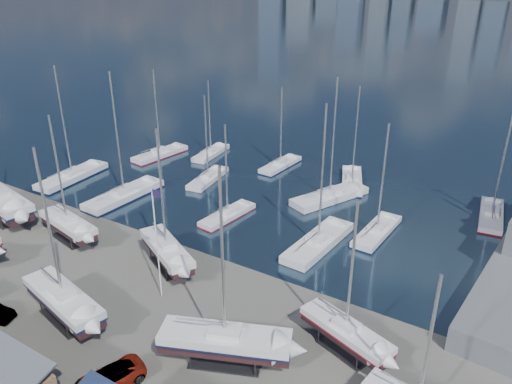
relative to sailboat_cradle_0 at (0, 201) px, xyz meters
The scene contains 21 objects.
ground 25.05m from the sailboat_cradle_0, ahead, with size 1400.00×1400.00×0.00m, color #605E59.
sailboat_cradle_0 is the anchor object (origin of this frame).
sailboat_cradle_2 11.68m from the sailboat_cradle_0, ahead, with size 9.19×4.15×14.61m.
sailboat_cradle_3 24.63m from the sailboat_cradle_0, 21.37° to the right, with size 10.32×4.79×16.09m.
sailboat_cradle_4 25.01m from the sailboat_cradle_0, ahead, with size 9.23×6.42×14.91m.
sailboat_cradle_5 38.33m from the sailboat_cradle_0, ahead, with size 10.63×6.59×16.61m.
sailboat_cradle_6 45.37m from the sailboat_cradle_0, ahead, with size 8.58×4.86×13.57m.
sailboat_moored_0 12.90m from the sailboat_cradle_0, 100.53° to the left, with size 4.11×11.76×17.26m.
sailboat_moored_1 26.82m from the sailboat_cradle_0, 85.82° to the left, with size 4.07×10.24×14.89m.
sailboat_moored_2 32.75m from the sailboat_cradle_0, 74.58° to the left, with size 3.45×8.85×13.02m.
sailboat_moored_3 14.93m from the sailboat_cradle_0, 53.01° to the left, with size 3.81×12.00×17.76m.
sailboat_moored_4 27.10m from the sailboat_cradle_0, 56.90° to the left, with size 3.78×9.00×13.18m.
sailboat_moored_5 39.10m from the sailboat_cradle_0, 57.36° to the left, with size 3.03×8.90×13.09m.
sailboat_moored_6 28.02m from the sailboat_cradle_0, 31.32° to the left, with size 3.27×8.63×12.59m.
sailboat_moored_7 41.63m from the sailboat_cradle_0, 38.64° to the left, with size 7.46×11.64×17.09m.
sailboat_moored_8 46.46m from the sailboat_cradle_0, 44.87° to the left, with size 6.32×10.15×14.72m.
sailboat_moored_9 39.13m from the sailboat_cradle_0, 21.31° to the left, with size 3.86×11.43×16.99m.
sailboat_moored_10 45.78m from the sailboat_cradle_0, 26.17° to the left, with size 3.05×9.49×14.03m.
sailboat_moored_11 60.56m from the sailboat_cradle_0, 31.46° to the left, with size 3.81×9.72×14.15m.
car_c 34.36m from the sailboat_cradle_0, 21.21° to the right, with size 2.47×5.36×1.49m, color gray.
flagpole 28.22m from the sailboat_cradle_0, ahead, with size 1.01×0.12×11.35m.
Camera 1 is at (31.28, -36.67, 28.48)m, focal length 35.00 mm.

